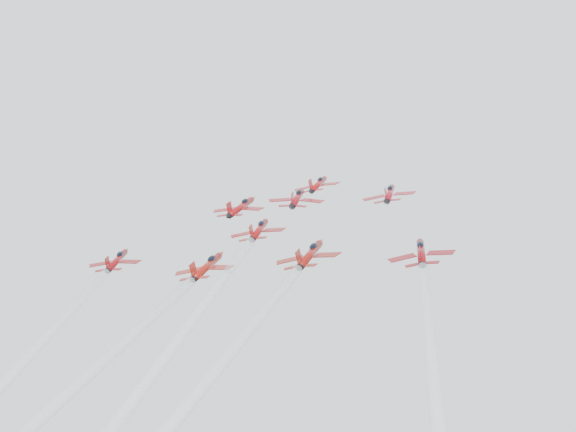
# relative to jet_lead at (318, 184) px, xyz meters

# --- Properties ---
(jet_lead) EXTENTS (9.61, 12.38, 7.58)m
(jet_lead) POSITION_rel_jet_lead_xyz_m (0.00, 0.00, 0.00)
(jet_lead) COLOR #A91014
(jet_row2_left) EXTENTS (10.10, 13.00, 7.97)m
(jet_row2_left) POSITION_rel_jet_lead_xyz_m (-12.13, -12.46, -6.97)
(jet_row2_left) COLOR #A60F13
(jet_row2_center) EXTENTS (10.55, 13.59, 8.32)m
(jet_row2_center) POSITION_rel_jet_lead_xyz_m (-2.16, -8.95, -5.00)
(jet_row2_center) COLOR #A20F18
(jet_row2_right) EXTENTS (9.80, 12.62, 7.73)m
(jet_row2_right) POSITION_rel_jet_lead_xyz_m (15.30, -9.77, -5.47)
(jet_row2_right) COLOR #A8101E
(jet_center) EXTENTS (9.47, 90.23, 51.25)m
(jet_center) POSITION_rel_jet_lead_xyz_m (-4.50, -66.18, -37.12)
(jet_center) COLOR #9B0E0E
(jet_rear_left) EXTENTS (9.29, 88.56, 50.30)m
(jet_rear_left) POSITION_rel_jet_lead_xyz_m (-7.91, -80.74, -45.27)
(jet_rear_left) COLOR #9F170F
(jet_rear_right) EXTENTS (9.94, 94.74, 53.81)m
(jet_rear_right) POSITION_rel_jet_lead_xyz_m (6.86, -80.57, -45.17)
(jet_rear_right) COLOR maroon
(jet_rear_farright) EXTENTS (9.37, 89.29, 50.72)m
(jet_rear_farright) POSITION_rel_jet_lead_xyz_m (22.98, -79.36, -44.50)
(jet_rear_farright) COLOR maroon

